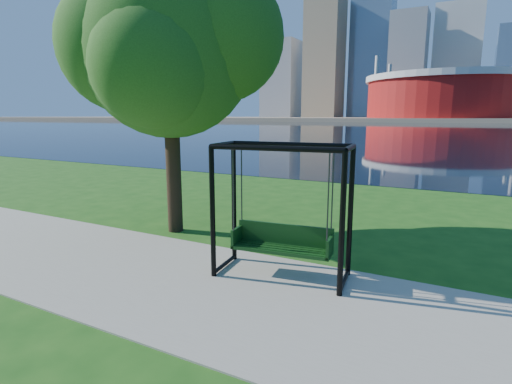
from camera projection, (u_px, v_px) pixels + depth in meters
The scene contains 8 objects.
ground at pixel (265, 287), 7.39m from camera, with size 900.00×900.00×0.00m, color #1E5114.
path at pixel (252, 297), 6.95m from camera, with size 120.00×4.00×0.03m, color #9E937F.
river at pixel (455, 129), 95.90m from camera, with size 900.00×180.00×0.02m, color black.
far_bank at pixel (466, 119), 272.74m from camera, with size 900.00×228.00×2.00m, color #937F60.
stadium at pixel (445, 95), 213.24m from camera, with size 83.00×83.00×32.00m.
skyline at pixel (464, 68), 279.77m from camera, with size 392.00×66.00×96.50m.
swing at pixel (282, 214), 7.68m from camera, with size 2.67×1.41×2.61m.
park_tree at pixel (169, 47), 10.18m from camera, with size 5.62×5.08×6.98m.
Camera 1 is at (3.09, -6.20, 3.12)m, focal length 28.00 mm.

